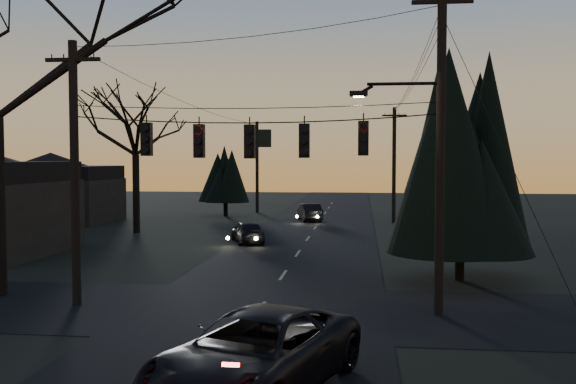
# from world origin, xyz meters

# --- Properties ---
(main_road) EXTENTS (8.00, 120.00, 0.02)m
(main_road) POSITION_xyz_m (0.00, 20.00, 0.01)
(main_road) COLOR black
(main_road) RESTS_ON ground
(cross_road) EXTENTS (60.00, 7.00, 0.02)m
(cross_road) POSITION_xyz_m (0.00, 10.00, 0.01)
(cross_road) COLOR black
(cross_road) RESTS_ON ground
(utility_pole_right) EXTENTS (5.00, 0.30, 10.00)m
(utility_pole_right) POSITION_xyz_m (5.50, 10.00, 0.00)
(utility_pole_right) COLOR black
(utility_pole_right) RESTS_ON ground
(utility_pole_left) EXTENTS (1.80, 0.30, 8.50)m
(utility_pole_left) POSITION_xyz_m (-6.00, 10.00, 0.00)
(utility_pole_left) COLOR black
(utility_pole_left) RESTS_ON ground
(utility_pole_far_r) EXTENTS (1.80, 0.30, 8.50)m
(utility_pole_far_r) POSITION_xyz_m (5.50, 38.00, 0.00)
(utility_pole_far_r) COLOR black
(utility_pole_far_r) RESTS_ON ground
(utility_pole_far_l) EXTENTS (0.30, 0.30, 8.00)m
(utility_pole_far_l) POSITION_xyz_m (-6.00, 46.00, 0.00)
(utility_pole_far_l) COLOR black
(utility_pole_far_l) RESTS_ON ground
(span_signal_assembly) EXTENTS (11.50, 0.44, 1.48)m
(span_signal_assembly) POSITION_xyz_m (-0.24, 10.00, 5.33)
(span_signal_assembly) COLOR black
(span_signal_assembly) RESTS_ON ground
(evergreen_right) EXTENTS (4.68, 4.68, 7.88)m
(evergreen_right) POSITION_xyz_m (6.98, 15.80, 4.53)
(evergreen_right) COLOR black
(evergreen_right) RESTS_ON ground
(bare_tree_dist) EXTENTS (6.76, 6.76, 9.96)m
(bare_tree_dist) POSITION_xyz_m (-11.21, 29.94, 6.96)
(bare_tree_dist) COLOR black
(bare_tree_dist) RESTS_ON ground
(evergreen_dist) EXTENTS (3.47, 3.47, 5.48)m
(evergreen_dist) POSITION_xyz_m (-8.02, 42.22, 3.33)
(evergreen_dist) COLOR black
(evergreen_dist) RESTS_ON ground
(house_left_far) EXTENTS (9.00, 7.00, 5.20)m
(house_left_far) POSITION_xyz_m (-20.00, 36.00, 2.60)
(house_left_far) COLOR black
(house_left_far) RESTS_ON ground
(suv_near) EXTENTS (4.50, 6.33, 1.60)m
(suv_near) POSITION_xyz_m (1.05, 2.98, 0.80)
(suv_near) COLOR black
(suv_near) RESTS_ON ground
(sedan_oncoming_a) EXTENTS (2.66, 3.99, 1.26)m
(sedan_oncoming_a) POSITION_xyz_m (-3.20, 25.74, 0.63)
(sedan_oncoming_a) COLOR black
(sedan_oncoming_a) RESTS_ON ground
(sedan_oncoming_b) EXTENTS (2.37, 4.23, 1.32)m
(sedan_oncoming_b) POSITION_xyz_m (-0.80, 38.83, 0.66)
(sedan_oncoming_b) COLOR black
(sedan_oncoming_b) RESTS_ON ground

